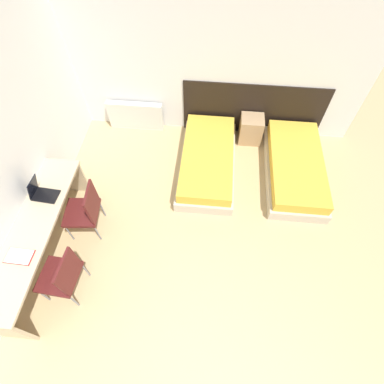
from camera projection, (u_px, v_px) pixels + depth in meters
wall_back at (204, 62)px, 4.66m from camera, size 5.33×0.05×2.70m
wall_left at (9, 154)px, 3.59m from camera, size 0.05×5.20×2.70m
headboard_panel at (253, 110)px, 5.28m from camera, size 2.46×0.03×1.03m
bed_near_window at (207, 161)px, 5.05m from camera, size 0.91×1.87×0.39m
bed_near_door at (295, 167)px, 4.97m from camera, size 0.91×1.87×0.39m
nightstand at (251, 129)px, 5.38m from camera, size 0.40×0.35×0.51m
radiator at (136, 116)px, 5.55m from camera, size 1.01×0.12×0.56m
desk at (37, 234)px, 3.82m from camera, size 0.51×2.26×0.74m
chair_near_laptop at (85, 210)px, 4.13m from camera, size 0.51×0.51×0.93m
chair_near_notebook at (62, 275)px, 3.61m from camera, size 0.49×0.49×0.93m
laptop at (41, 192)px, 3.92m from camera, size 0.35×0.24×0.33m
open_notebook at (19, 256)px, 3.48m from camera, size 0.32×0.20×0.02m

